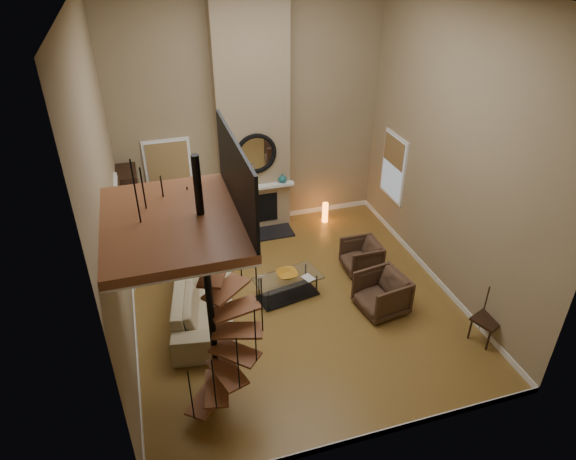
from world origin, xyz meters
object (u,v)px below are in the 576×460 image
object	(u,v)px
sofa	(204,297)
coffee_table	(288,285)
floor_lamp	(205,204)
accent_lamp	(325,212)
armchair_near	(364,256)
hutch	(133,211)
side_chair	(492,314)
armchair_far	(385,293)

from	to	relation	value
sofa	coffee_table	xyz separation A→B (m)	(1.64, 0.06, -0.11)
floor_lamp	accent_lamp	xyz separation A→B (m)	(2.98, 0.88, -1.16)
armchair_near	floor_lamp	bearing A→B (deg)	-112.32
accent_lamp	sofa	bearing A→B (deg)	-142.42
floor_lamp	sofa	bearing A→B (deg)	-102.68
armchair_near	floor_lamp	distance (m)	3.47
hutch	floor_lamp	distance (m)	1.82
floor_lamp	side_chair	distance (m)	5.80
hutch	sofa	bearing A→B (deg)	-68.24
coffee_table	floor_lamp	xyz separation A→B (m)	(-1.26, 1.66, 1.13)
coffee_table	armchair_far	bearing A→B (deg)	-27.33
sofa	armchair_far	world-z (taller)	sofa
armchair_near	coffee_table	distance (m)	1.84
hutch	coffee_table	world-z (taller)	hutch
armchair_near	coffee_table	xyz separation A→B (m)	(-1.79, -0.39, -0.07)
floor_lamp	coffee_table	bearing A→B (deg)	-52.81
sofa	hutch	bearing A→B (deg)	31.73
floor_lamp	side_chair	size ratio (longest dim) A/B	1.80
coffee_table	accent_lamp	world-z (taller)	accent_lamp
sofa	floor_lamp	xyz separation A→B (m)	(0.39, 1.71, 1.02)
hutch	sofa	xyz separation A→B (m)	(1.08, -2.70, -0.55)
armchair_near	accent_lamp	size ratio (longest dim) A/B	1.46
accent_lamp	armchair_far	bearing A→B (deg)	-91.04
hutch	accent_lamp	xyz separation A→B (m)	(4.45, -0.11, -0.70)
sofa	side_chair	distance (m)	5.13
hutch	sofa	distance (m)	2.96
coffee_table	floor_lamp	size ratio (longest dim) A/B	0.80
floor_lamp	side_chair	world-z (taller)	floor_lamp
sofa	accent_lamp	world-z (taller)	sofa
coffee_table	floor_lamp	bearing A→B (deg)	127.19
sofa	accent_lamp	bearing A→B (deg)	-42.45
armchair_near	side_chair	distance (m)	2.82
armchair_far	sofa	bearing A→B (deg)	-112.27
accent_lamp	side_chair	distance (m)	4.86
accent_lamp	side_chair	world-z (taller)	side_chair
armchair_near	accent_lamp	xyz separation A→B (m)	(-0.07, 2.15, -0.10)
floor_lamp	side_chair	bearing A→B (deg)	-41.38
armchair_near	accent_lamp	bearing A→B (deg)	-177.86
accent_lamp	coffee_table	bearing A→B (deg)	-124.20
hutch	sofa	size ratio (longest dim) A/B	0.73
armchair_near	coffee_table	bearing A→B (deg)	-77.51
sofa	armchair_near	distance (m)	3.47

